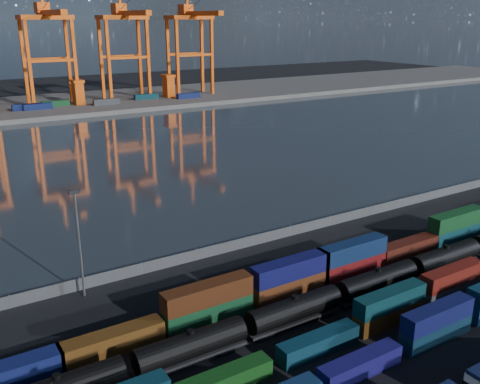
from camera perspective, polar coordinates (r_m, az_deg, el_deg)
ground at (r=77.73m, az=12.18°, el=-12.90°), size 700.00×700.00×0.00m
harbor_water at (r=163.83m, az=-14.15°, el=3.54°), size 700.00×700.00×0.00m
far_quay at (r=263.84m, az=-21.56°, el=8.40°), size 700.00×70.00×2.00m
container_row_south at (r=66.19m, az=13.12°, el=-16.75°), size 138.64×2.31×4.92m
container_row_mid at (r=69.11m, az=8.65°, el=-15.22°), size 141.03×2.33×4.97m
container_row_north at (r=90.38m, az=13.25°, el=-6.75°), size 141.84×2.64×5.63m
tanker_string at (r=82.94m, az=14.41°, el=-9.23°), size 107.59×3.13×4.48m
waterfront_fence at (r=96.72m, az=0.63°, el=-5.39°), size 160.12×0.12×2.20m
yard_light_mast at (r=80.62m, az=-16.82°, el=-4.74°), size 1.60×0.40×16.60m
gantry_cranes at (r=253.33m, az=-23.89°, el=15.64°), size 197.21×42.65×57.75m
quay_containers at (r=247.49m, az=-23.45°, el=8.16°), size 172.58×10.99×2.60m
straddle_carriers at (r=252.72m, az=-21.84°, el=9.57°), size 140.00×7.00×11.10m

